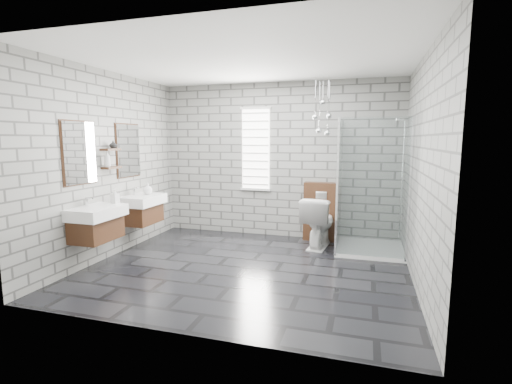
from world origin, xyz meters
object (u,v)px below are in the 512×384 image
at_px(vanity_left, 94,214).
at_px(toilet, 319,222).
at_px(vanity_right, 140,201).
at_px(shower_enclosure, 364,220).
at_px(cistern_panel, 322,212).

distance_m(vanity_left, toilet, 3.33).
relative_size(vanity_left, vanity_right, 1.00).
bearing_deg(toilet, shower_enclosure, 177.28).
bearing_deg(toilet, vanity_right, 24.06).
bearing_deg(cistern_panel, vanity_right, -155.05).
bearing_deg(toilet, vanity_left, 41.55).
xyz_separation_m(vanity_right, shower_enclosure, (3.41, 0.74, -0.25)).
bearing_deg(vanity_right, toilet, 17.55).
xyz_separation_m(vanity_left, toilet, (2.71, 1.90, -0.35)).
bearing_deg(vanity_left, shower_enclosure, 27.64).
xyz_separation_m(cistern_panel, shower_enclosure, (0.70, -0.52, 0.00)).
height_order(vanity_left, cistern_panel, vanity_left).
bearing_deg(vanity_right, vanity_left, -90.00).
relative_size(vanity_left, cistern_panel, 1.57).
distance_m(vanity_right, shower_enclosure, 3.50).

